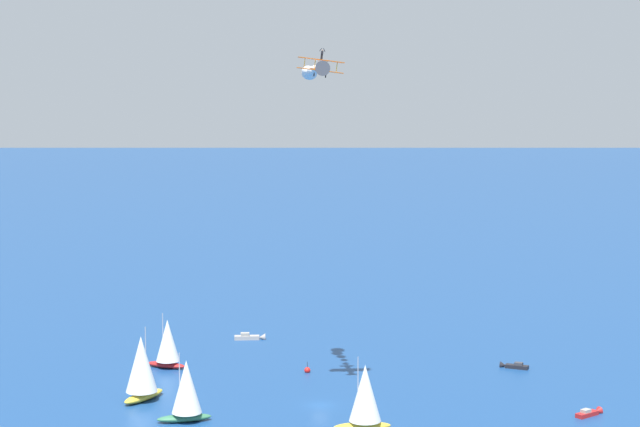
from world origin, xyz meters
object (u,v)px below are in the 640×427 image
biplane_lead (320,68)px  sailboat_trailing (365,397)px  motorboat_near_centre (590,413)px  marker_buoy (307,370)px  sailboat_far_stbd (142,368)px  motorboat_far_port (513,366)px  motorboat_inshore (251,337)px  wingwalker_lead (322,54)px  sailboat_outer_ring_a (167,343)px  sailboat_ahead (186,390)px

biplane_lead → sailboat_trailing: bearing=161.6°
motorboat_near_centre → marker_buoy: bearing=13.6°
biplane_lead → sailboat_far_stbd: bearing=38.9°
sailboat_far_stbd → marker_buoy: size_ratio=5.69×
motorboat_far_port → motorboat_inshore: size_ratio=0.92×
motorboat_far_port → wingwalker_lead: (7.42, 41.61, 55.09)m
wingwalker_lead → sailboat_outer_ring_a: bearing=3.4°
biplane_lead → motorboat_near_centre: bearing=-142.5°
marker_buoy → wingwalker_lead: 59.13m
sailboat_trailing → marker_buoy: 35.63m
motorboat_inshore → marker_buoy: bearing=158.5°
motorboat_inshore → sailboat_ahead: (-35.17, 44.41, 4.37)m
sailboat_far_stbd → sailboat_ahead: 14.32m
sailboat_ahead → motorboat_inshore: bearing=-51.6°
sailboat_trailing → biplane_lead: (13.71, -4.55, 48.25)m
motorboat_near_centre → sailboat_outer_ring_a: bearing=21.5°
motorboat_far_port → sailboat_trailing: 46.99m
motorboat_inshore → sailboat_trailing: (-57.28, 28.67, 4.58)m
motorboat_near_centre → wingwalker_lead: bearing=37.5°
motorboat_inshore → biplane_lead: 72.60m
sailboat_ahead → biplane_lead: bearing=-112.5°
marker_buoy → sailboat_outer_ring_a: bearing=37.6°
motorboat_far_port → marker_buoy: 37.26m
sailboat_far_stbd → sailboat_trailing: size_ratio=1.08×
sailboat_far_stbd → sailboat_ahead: size_ratio=1.12×
motorboat_near_centre → wingwalker_lead: wingwalker_lead is taller
motorboat_near_centre → motorboat_inshore: bearing=1.1°
motorboat_far_port → sailboat_ahead: bearing=75.6°
sailboat_outer_ring_a → sailboat_trailing: bearing=177.1°
marker_buoy → biplane_lead: (-16.65, 13.50, 52.93)m
motorboat_far_port → marker_buoy: size_ratio=2.51×
sailboat_far_stbd → marker_buoy: 32.62m
motorboat_inshore → sailboat_outer_ring_a: size_ratio=0.57×
sailboat_far_stbd → wingwalker_lead: bearing=-141.0°
marker_buoy → wingwalker_lead: bearing=141.7°
biplane_lead → wingwalker_lead: (-0.17, -0.20, 2.17)m
motorboat_inshore → sailboat_ahead: bearing=128.4°
sailboat_outer_ring_a → motorboat_far_port: bearing=-135.4°
sailboat_trailing → sailboat_ahead: sailboat_trailing is taller
sailboat_trailing → marker_buoy: bearing=-30.7°
wingwalker_lead → motorboat_near_centre: bearing=-142.5°
sailboat_far_stbd → sailboat_ahead: bearing=171.5°
sailboat_ahead → sailboat_outer_ring_a: 33.81m
sailboat_outer_ring_a → wingwalker_lead: size_ratio=5.60×
motorboat_inshore → motorboat_near_centre: bearing=-178.9°
sailboat_far_stbd → marker_buoy: sailboat_far_stbd is taller
motorboat_near_centre → marker_buoy: (49.91, 12.04, -0.01)m
motorboat_inshore → sailboat_ahead: size_ratio=0.54×
sailboat_far_stbd → motorboat_far_port: bearing=-116.7°
sailboat_outer_ring_a → biplane_lead: (-36.85, -2.03, 48.76)m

